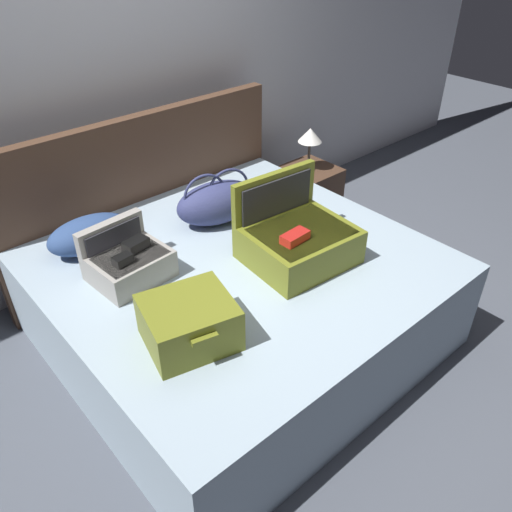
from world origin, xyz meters
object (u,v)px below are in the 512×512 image
(hard_case_large, at_px, (297,239))
(duffel_bag, at_px, (217,202))
(hard_case_small, at_px, (128,261))
(nightstand, at_px, (306,196))
(pillow_near_headboard, at_px, (89,234))
(table_lamp, at_px, (310,137))
(bed, at_px, (240,299))
(hard_case_medium, at_px, (189,323))

(hard_case_large, height_order, duffel_bag, hard_case_large)
(hard_case_large, xyz_separation_m, hard_case_small, (-0.77, 0.45, -0.03))
(duffel_bag, xyz_separation_m, nightstand, (1.10, 0.29, -0.46))
(pillow_near_headboard, bearing_deg, hard_case_small, -85.32)
(hard_case_small, bearing_deg, nightstand, 8.74)
(hard_case_small, distance_m, nightstand, 1.89)
(nightstand, height_order, table_lamp, table_lamp)
(bed, height_order, hard_case_small, hard_case_small)
(hard_case_large, xyz_separation_m, table_lamp, (1.02, 0.88, 0.04))
(table_lamp, bearing_deg, bed, -151.43)
(pillow_near_headboard, relative_size, table_lamp, 1.42)
(hard_case_large, distance_m, duffel_bag, 0.60)
(pillow_near_headboard, bearing_deg, hard_case_medium, -90.65)
(hard_case_medium, bearing_deg, pillow_near_headboard, 102.97)
(hard_case_large, bearing_deg, nightstand, 45.59)
(hard_case_medium, bearing_deg, duffel_bag, 58.94)
(bed, xyz_separation_m, nightstand, (1.26, 0.69, -0.05))
(bed, height_order, table_lamp, table_lamp)
(hard_case_medium, distance_m, hard_case_small, 0.60)
(duffel_bag, bearing_deg, table_lamp, 14.63)
(duffel_bag, bearing_deg, hard_case_medium, -134.67)
(hard_case_medium, bearing_deg, nightstand, 42.95)
(hard_case_large, height_order, table_lamp, hard_case_large)
(duffel_bag, height_order, nightstand, duffel_bag)
(bed, xyz_separation_m, pillow_near_headboard, (-0.55, 0.63, 0.38))
(hard_case_small, bearing_deg, duffel_bag, 6.93)
(hard_case_small, xyz_separation_m, nightstand, (1.79, 0.43, -0.42))
(hard_case_small, bearing_deg, hard_case_large, -35.37)
(pillow_near_headboard, bearing_deg, nightstand, 1.83)
(bed, relative_size, hard_case_small, 4.90)
(nightstand, bearing_deg, table_lamp, 0.00)
(bed, relative_size, table_lamp, 5.95)
(bed, distance_m, hard_case_small, 0.69)
(bed, xyz_separation_m, table_lamp, (1.26, 0.69, 0.45))
(hard_case_small, xyz_separation_m, table_lamp, (1.79, 0.43, 0.07))
(hard_case_small, relative_size, duffel_bag, 0.72)
(hard_case_small, xyz_separation_m, pillow_near_headboard, (-0.03, 0.37, 0.00))
(bed, bearing_deg, hard_case_large, -38.39)
(duffel_bag, height_order, pillow_near_headboard, duffel_bag)
(duffel_bag, distance_m, nightstand, 1.22)
(bed, xyz_separation_m, duffel_bag, (0.17, 0.40, 0.41))
(bed, bearing_deg, duffel_bag, 67.24)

